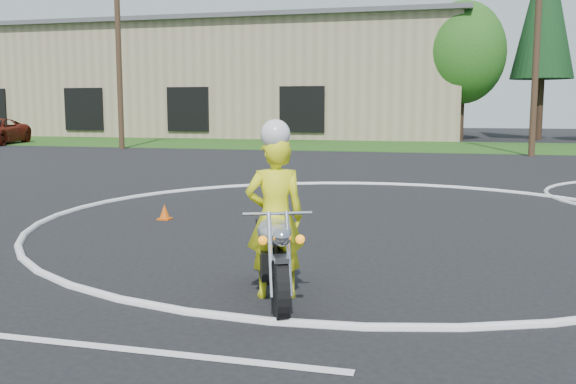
# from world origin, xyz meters

# --- Properties ---
(ground) EXTENTS (120.00, 120.00, 0.00)m
(ground) POSITION_xyz_m (0.00, 0.00, 0.00)
(ground) COLOR black
(ground) RESTS_ON ground
(grass_strip) EXTENTS (120.00, 10.00, 0.02)m
(grass_strip) POSITION_xyz_m (0.00, 27.00, 0.01)
(grass_strip) COLOR #1E4714
(grass_strip) RESTS_ON ground
(course_markings) EXTENTS (19.05, 19.05, 0.12)m
(course_markings) POSITION_xyz_m (2.17, 4.35, 0.01)
(course_markings) COLOR silver
(course_markings) RESTS_ON ground
(primary_motorcycle) EXTENTS (0.98, 1.98, 1.10)m
(primary_motorcycle) POSITION_xyz_m (-0.20, -2.21, 0.53)
(primary_motorcycle) COLOR black
(primary_motorcycle) RESTS_ON ground
(rider_primary_grp) EXTENTS (0.79, 0.67, 2.04)m
(rider_primary_grp) POSITION_xyz_m (-0.22, -2.08, 0.98)
(rider_primary_grp) COLOR yellow
(rider_primary_grp) RESTS_ON ground
(warehouse) EXTENTS (41.00, 17.00, 8.30)m
(warehouse) POSITION_xyz_m (-18.00, 39.99, 4.16)
(warehouse) COLOR tan
(warehouse) RESTS_ON ground
(utility_poles) EXTENTS (41.60, 1.12, 10.00)m
(utility_poles) POSITION_xyz_m (5.00, 21.00, 5.20)
(utility_poles) COLOR #473321
(utility_poles) RESTS_ON ground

